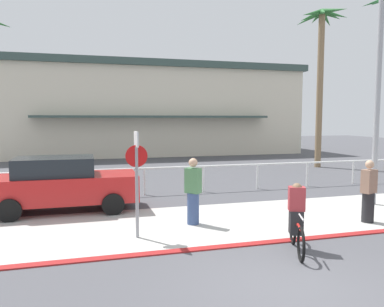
{
  "coord_description": "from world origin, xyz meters",
  "views": [
    {
      "loc": [
        -3.27,
        -5.55,
        2.86
      ],
      "look_at": [
        -0.01,
        6.0,
        1.76
      ],
      "focal_mm": 35.58,
      "sensor_mm": 36.0,
      "label": 1
    }
  ],
  "objects_px": {
    "stop_sign_bike_lane": "(137,169)",
    "car_red_1": "(62,184)",
    "pedestrian_0": "(368,194)",
    "pedestrian_1": "(193,194)",
    "streetlight_curb": "(384,74)",
    "cyclist_red_0": "(296,219)",
    "palm_tree_3": "(321,48)"
  },
  "relations": [
    {
      "from": "stop_sign_bike_lane",
      "to": "car_red_1",
      "type": "xyz_separation_m",
      "value": [
        -1.87,
        3.27,
        -0.81
      ]
    },
    {
      "from": "car_red_1",
      "to": "pedestrian_0",
      "type": "xyz_separation_m",
      "value": [
        8.15,
        -3.63,
        -0.07
      ]
    },
    {
      "from": "pedestrian_0",
      "to": "pedestrian_1",
      "type": "distance_m",
      "value": 4.81
    },
    {
      "from": "car_red_1",
      "to": "stop_sign_bike_lane",
      "type": "bearing_deg",
      "value": -60.29
    },
    {
      "from": "stop_sign_bike_lane",
      "to": "pedestrian_1",
      "type": "xyz_separation_m",
      "value": [
        1.61,
        0.77,
        -0.83
      ]
    },
    {
      "from": "streetlight_curb",
      "to": "pedestrian_0",
      "type": "relative_size",
      "value": 4.32
    },
    {
      "from": "car_red_1",
      "to": "cyclist_red_0",
      "type": "height_order",
      "value": "car_red_1"
    },
    {
      "from": "car_red_1",
      "to": "pedestrian_0",
      "type": "relative_size",
      "value": 2.54
    },
    {
      "from": "cyclist_red_0",
      "to": "stop_sign_bike_lane",
      "type": "bearing_deg",
      "value": 151.29
    },
    {
      "from": "car_red_1",
      "to": "streetlight_curb",
      "type": "bearing_deg",
      "value": -11.86
    },
    {
      "from": "car_red_1",
      "to": "cyclist_red_0",
      "type": "relative_size",
      "value": 2.58
    },
    {
      "from": "stop_sign_bike_lane",
      "to": "streetlight_curb",
      "type": "bearing_deg",
      "value": 8.49
    },
    {
      "from": "palm_tree_3",
      "to": "cyclist_red_0",
      "type": "xyz_separation_m",
      "value": [
        -8.86,
        -12.34,
        -6.2
      ]
    },
    {
      "from": "stop_sign_bike_lane",
      "to": "car_red_1",
      "type": "distance_m",
      "value": 3.86
    },
    {
      "from": "palm_tree_3",
      "to": "cyclist_red_0",
      "type": "height_order",
      "value": "palm_tree_3"
    },
    {
      "from": "pedestrian_0",
      "to": "pedestrian_1",
      "type": "height_order",
      "value": "pedestrian_1"
    },
    {
      "from": "streetlight_curb",
      "to": "palm_tree_3",
      "type": "relative_size",
      "value": 0.82
    },
    {
      "from": "palm_tree_3",
      "to": "pedestrian_1",
      "type": "distance_m",
      "value": 15.57
    },
    {
      "from": "stop_sign_bike_lane",
      "to": "car_red_1",
      "type": "relative_size",
      "value": 0.58
    },
    {
      "from": "streetlight_curb",
      "to": "car_red_1",
      "type": "relative_size",
      "value": 1.7
    },
    {
      "from": "streetlight_curb",
      "to": "palm_tree_3",
      "type": "distance_m",
      "value": 10.55
    },
    {
      "from": "palm_tree_3",
      "to": "car_red_1",
      "type": "bearing_deg",
      "value": -152.36
    },
    {
      "from": "stop_sign_bike_lane",
      "to": "cyclist_red_0",
      "type": "height_order",
      "value": "stop_sign_bike_lane"
    },
    {
      "from": "pedestrian_1",
      "to": "car_red_1",
      "type": "bearing_deg",
      "value": 144.18
    },
    {
      "from": "palm_tree_3",
      "to": "cyclist_red_0",
      "type": "bearing_deg",
      "value": -125.68
    },
    {
      "from": "stop_sign_bike_lane",
      "to": "pedestrian_0",
      "type": "height_order",
      "value": "stop_sign_bike_lane"
    },
    {
      "from": "stop_sign_bike_lane",
      "to": "streetlight_curb",
      "type": "distance_m",
      "value": 8.52
    },
    {
      "from": "palm_tree_3",
      "to": "cyclist_red_0",
      "type": "distance_m",
      "value": 16.41
    },
    {
      "from": "palm_tree_3",
      "to": "car_red_1",
      "type": "relative_size",
      "value": 2.07
    },
    {
      "from": "palm_tree_3",
      "to": "pedestrian_1",
      "type": "xyz_separation_m",
      "value": [
        -10.47,
        -9.81,
        -6.04
      ]
    },
    {
      "from": "car_red_1",
      "to": "cyclist_red_0",
      "type": "distance_m",
      "value": 7.16
    },
    {
      "from": "palm_tree_3",
      "to": "pedestrian_1",
      "type": "height_order",
      "value": "palm_tree_3"
    }
  ]
}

